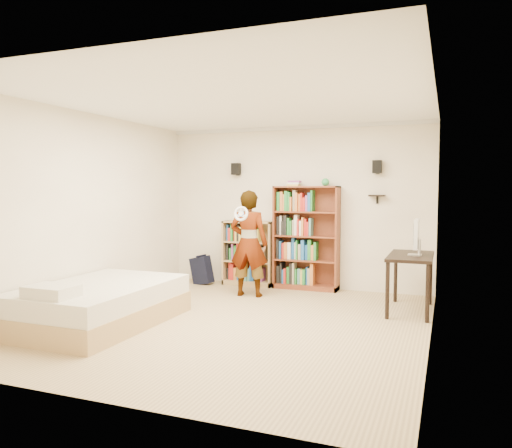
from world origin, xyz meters
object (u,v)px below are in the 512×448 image
Objects in this scene: computer_desk at (410,283)px; low_bookshelf at (249,253)px; daybed at (100,299)px; person at (249,243)px; tall_bookshelf at (306,238)px.

low_bookshelf is at bearing 160.79° from computer_desk.
daybed is (-0.76, -2.99, -0.24)m from low_bookshelf.
person reaches higher than daybed.
person is at bearing -128.85° from tall_bookshelf.
computer_desk is 4.04m from daybed.
person is (-0.68, -0.84, -0.03)m from tall_bookshelf.
person is (1.10, 2.15, 0.51)m from daybed.
low_bookshelf is at bearing -72.88° from person.
daybed is at bearing 58.06° from person.
daybed is (-1.78, -3.00, -0.54)m from tall_bookshelf.
tall_bookshelf is 1.06m from low_bookshelf.
daybed is 2.47m from person.
daybed is 1.28× the size of person.
tall_bookshelf is 1.50× the size of computer_desk.
person reaches higher than computer_desk.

